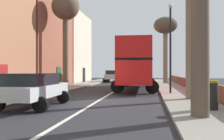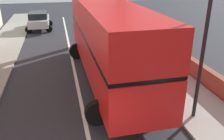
{
  "view_description": "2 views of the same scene",
  "coord_description": "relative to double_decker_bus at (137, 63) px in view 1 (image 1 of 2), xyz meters",
  "views": [
    {
      "loc": [
        2.82,
        -13.87,
        1.69
      ],
      "look_at": [
        0.1,
        3.46,
        1.74
      ],
      "focal_mm": 38.04,
      "sensor_mm": 36.0,
      "label": 1
    },
    {
      "loc": [
        -0.72,
        -4.14,
        5.58
      ],
      "look_at": [
        1.56,
        6.02,
        1.23
      ],
      "focal_mm": 38.9,
      "sensor_mm": 36.0,
      "label": 2
    }
  ],
  "objects": [
    {
      "name": "street_tree_left_4",
      "position": [
        -6.37,
        -0.92,
        4.76
      ],
      "size": [
        2.5,
        2.5,
        8.62
      ],
      "color": "brown",
      "rests_on": "sidewalk_left"
    },
    {
      "name": "sidewalk_right",
      "position": [
        3.2,
        -7.59,
        -2.3
      ],
      "size": [
        2.6,
        60.0,
        0.12
      ],
      "primitive_type": "cube",
      "color": "gray",
      "rests_on": "ground"
    },
    {
      "name": "parked_car_silver_left_3",
      "position": [
        -4.2,
        -11.15,
        -1.45
      ],
      "size": [
        2.6,
        4.55,
        1.57
      ],
      "color": "#B7BABF",
      "rests_on": "ground"
    },
    {
      "name": "litter_bin_right",
      "position": [
        3.6,
        -11.37,
        -1.64
      ],
      "size": [
        0.55,
        0.55,
        1.18
      ],
      "color": "black",
      "rests_on": "sidewalk_right"
    },
    {
      "name": "parked_car_silver_left_0",
      "position": [
        -4.2,
        13.03,
        -1.38
      ],
      "size": [
        2.52,
        4.15,
        1.73
      ],
      "color": "#B7BABF",
      "rests_on": "ground"
    },
    {
      "name": "sidewalk_left",
      "position": [
        -6.6,
        -7.59,
        -2.3
      ],
      "size": [
        2.6,
        60.0,
        0.12
      ],
      "primitive_type": "cube",
      "color": "gray",
      "rests_on": "ground"
    },
    {
      "name": "boundary_wall_right",
      "position": [
        4.75,
        -7.59,
        -1.88
      ],
      "size": [
        0.36,
        54.0,
        0.95
      ],
      "primitive_type": "cube",
      "color": "brown",
      "rests_on": "ground"
    },
    {
      "name": "double_decker_bus",
      "position": [
        0.0,
        0.0,
        0.0
      ],
      "size": [
        3.68,
        11.4,
        4.06
      ],
      "color": "red",
      "rests_on": "ground"
    },
    {
      "name": "ground_plane",
      "position": [
        -1.7,
        -7.59,
        -2.36
      ],
      "size": [
        84.0,
        84.0,
        0.0
      ],
      "primitive_type": "plane",
      "color": "#28282D"
    },
    {
      "name": "road_centre_line",
      "position": [
        -1.7,
        -7.59,
        -2.35
      ],
      "size": [
        0.16,
        54.0,
        0.01
      ],
      "primitive_type": "cube",
      "color": "silver",
      "rests_on": "ground"
    },
    {
      "name": "street_tree_right_5",
      "position": [
        3.18,
        9.48,
        4.68
      ],
      "size": [
        3.0,
        3.0,
        8.43
      ],
      "color": "#7A6B56",
      "rests_on": "sidewalk_right"
    },
    {
      "name": "lamppost_right",
      "position": [
        2.6,
        -4.34,
        1.45
      ],
      "size": [
        0.32,
        0.32,
        6.31
      ],
      "color": "black",
      "rests_on": "sidewalk_right"
    }
  ]
}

